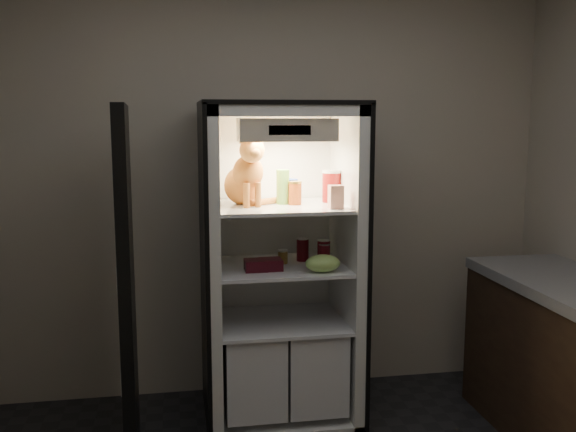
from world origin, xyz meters
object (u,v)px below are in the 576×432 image
mayo_tub (290,191)px  soda_can_a (303,250)px  soda_can_b (324,252)px  cream_carton (336,197)px  grape_bag (323,263)px  soda_can_c (324,254)px  parmesan_shaker (283,187)px  tabby_cat (246,177)px  berry_box_right (271,264)px  pepper_jar (332,186)px  berry_box_left (256,265)px  salsa_jar (295,193)px  condiment_jar (283,257)px  refrigerator (279,287)px

mayo_tub → soda_can_a: (0.07, -0.04, -0.35)m
soda_can_a → soda_can_b: size_ratio=0.97×
cream_carton → grape_bag: cream_carton is taller
soda_can_c → grape_bag: 0.18m
parmesan_shaker → soda_can_a: size_ratio=1.47×
tabby_cat → soda_can_b: size_ratio=3.05×
berry_box_right → pepper_jar: bearing=24.8°
parmesan_shaker → berry_box_left: (-0.18, -0.16, -0.42)m
salsa_jar → berry_box_left: salsa_jar is taller
parmesan_shaker → salsa_jar: bearing=-30.2°
pepper_jar → berry_box_left: bearing=-158.5°
salsa_jar → soda_can_c: salsa_jar is taller
cream_carton → tabby_cat: bearing=153.5°
cream_carton → condiment_jar: size_ratio=1.61×
refrigerator → tabby_cat: refrigerator is taller
parmesan_shaker → pepper_jar: bearing=5.9°
refrigerator → soda_can_b: (0.25, -0.07, 0.22)m
pepper_jar → soda_can_c: bearing=-121.0°
soda_can_c → cream_carton: bearing=-80.8°
soda_can_c → grape_bag: bearing=-106.0°
parmesan_shaker → cream_carton: (0.26, -0.23, -0.04)m
mayo_tub → soda_can_c: (0.18, -0.16, -0.36)m
condiment_jar → berry_box_right: size_ratio=0.64×
parmesan_shaker → cream_carton: parmesan_shaker is taller
soda_can_a → grape_bag: size_ratio=0.69×
mayo_tub → berry_box_right: 0.48m
salsa_jar → cream_carton: salsa_jar is taller
parmesan_shaker → grape_bag: (0.18, -0.25, -0.40)m
refrigerator → grape_bag: refrigerator is taller
condiment_jar → berry_box_left: 0.23m
soda_can_c → berry_box_right: 0.33m
parmesan_shaker → condiment_jar: 0.41m
mayo_tub → condiment_jar: bearing=-122.5°
soda_can_a → berry_box_left: size_ratio=1.10×
berry_box_left → soda_can_c: bearing=10.8°
tabby_cat → salsa_jar: size_ratio=3.16×
refrigerator → soda_can_a: size_ratio=13.98×
cream_carton → soda_can_c: cream_carton is taller
condiment_jar → parmesan_shaker: bearing=78.3°
pepper_jar → berry_box_right: (-0.39, -0.18, -0.41)m
grape_bag → berry_box_left: grape_bag is taller
salsa_jar → soda_can_a: (0.06, 0.08, -0.35)m
cream_carton → soda_can_b: size_ratio=0.92×
tabby_cat → pepper_jar: bearing=-8.9°
soda_can_b → berry_box_left: soda_can_b is taller
mayo_tub → parmesan_shaker: bearing=-123.6°
parmesan_shaker → soda_can_a: (0.13, 0.04, -0.38)m
refrigerator → soda_can_c: 0.34m
cream_carton → berry_box_left: cream_carton is taller
parmesan_shaker → mayo_tub: parmesan_shaker is taller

